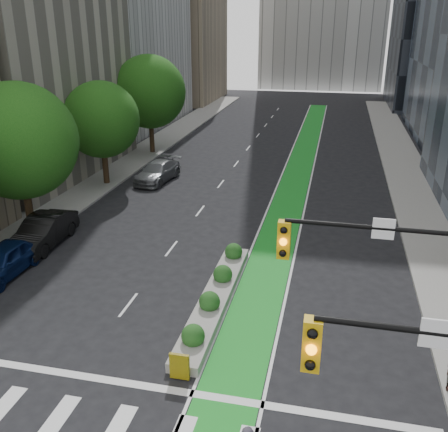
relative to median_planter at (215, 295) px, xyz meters
The scene contains 13 objects.
ground 7.15m from the median_planter, 99.68° to the right, with size 160.00×160.00×0.00m, color black.
sidewalk_left 22.18m from the median_planter, 125.89° to the left, with size 3.60×90.00×0.15m, color gray.
sidewalk_right 20.86m from the median_planter, 59.45° to the left, with size 3.60×90.00×0.15m, color gray.
bike_lane_paint 23.04m from the median_planter, 85.52° to the left, with size 2.20×70.00×0.01m, color #198E24.
building_tan_far 63.92m from the median_planter, 109.78° to the left, with size 14.00×16.00×26.00m, color tan.
tree_mid 14.16m from the median_planter, 157.87° to the left, with size 6.40×6.40×8.78m.
tree_midfar 19.84m from the median_planter, 129.19° to the left, with size 5.60×5.60×7.76m.
tree_far 28.29m from the median_planter, 116.05° to the left, with size 6.60×6.60×9.00m.
signal_right 10.89m from the median_planter, 41.32° to the right, with size 5.82×0.51×7.20m.
median_planter is the anchor object (origin of this frame).
parked_car_left_near 10.71m from the median_planter, behind, with size 1.88×4.68×1.59m, color #0B1A45.
parked_car_left_mid 11.36m from the median_planter, 160.50° to the left, with size 1.80×5.15×1.70m, color black.
parked_car_left_far 18.79m from the median_planter, 117.51° to the left, with size 2.11×5.19×1.50m, color #5C5E61.
Camera 1 is at (5.81, -11.64, 11.64)m, focal length 40.00 mm.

